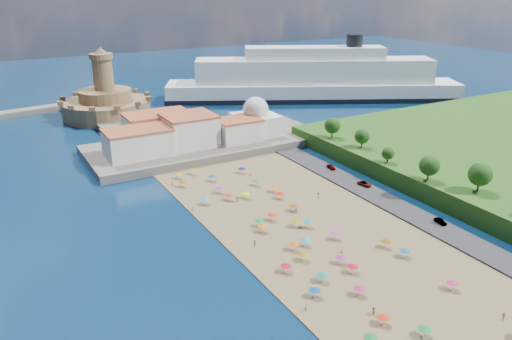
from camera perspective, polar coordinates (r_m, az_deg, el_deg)
ground at (r=128.84m, az=3.98°, el=-7.11°), size 700.00×700.00×0.00m
terrace at (r=192.02m, az=-5.54°, el=2.96°), size 90.00×36.00×3.00m
jetty at (r=216.97m, az=-14.71°, el=4.40°), size 18.00×70.00×2.40m
waterfront_buildings at (r=186.07m, az=-9.36°, el=4.25°), size 57.00×29.00×11.00m
domed_building at (r=196.80m, az=-0.04°, el=5.78°), size 16.00×16.00×15.00m
fortress at (r=243.89m, az=-16.76°, el=7.33°), size 40.00×40.00×32.40m
cruise_ship at (r=270.49m, az=6.60°, el=10.08°), size 148.85×91.90×34.01m
beach_parasols at (r=120.17m, az=6.10°, el=-8.24°), size 31.46×119.00×2.20m
beachgoers at (r=127.34m, az=3.52°, el=-6.87°), size 36.85×100.63×1.89m
parked_cars at (r=157.26m, az=12.58°, el=-1.68°), size 2.80×50.39×1.35m
hillside_trees at (r=150.30m, az=21.13°, el=0.00°), size 11.87×109.25×8.21m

